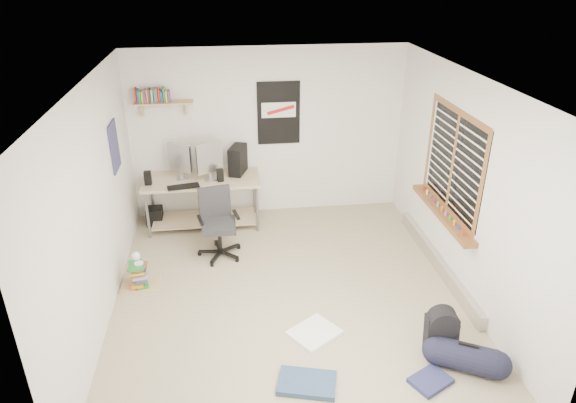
{
  "coord_description": "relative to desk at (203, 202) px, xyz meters",
  "views": [
    {
      "loc": [
        -0.63,
        -4.95,
        3.6
      ],
      "look_at": [
        0.04,
        0.34,
        1.04
      ],
      "focal_mm": 32.0,
      "sensor_mm": 36.0,
      "label": 1
    }
  ],
  "objects": [
    {
      "name": "floor",
      "position": [
        1.0,
        -1.87,
        -0.37
      ],
      "size": [
        4.0,
        4.5,
        0.01
      ],
      "primitive_type": "cube",
      "color": "gray",
      "rests_on": "ground"
    },
    {
      "name": "ceiling",
      "position": [
        1.0,
        -1.87,
        2.14
      ],
      "size": [
        4.0,
        4.5,
        0.01
      ],
      "primitive_type": "cube",
      "color": "white",
      "rests_on": "ground"
    },
    {
      "name": "back_wall",
      "position": [
        1.0,
        0.39,
        0.89
      ],
      "size": [
        4.0,
        0.01,
        2.5
      ],
      "primitive_type": "cube",
      "color": "silver",
      "rests_on": "ground"
    },
    {
      "name": "left_wall",
      "position": [
        -1.0,
        -1.87,
        0.89
      ],
      "size": [
        0.01,
        4.5,
        2.5
      ],
      "primitive_type": "cube",
      "color": "silver",
      "rests_on": "ground"
    },
    {
      "name": "right_wall",
      "position": [
        3.01,
        -1.87,
        0.89
      ],
      "size": [
        0.01,
        4.5,
        2.5
      ],
      "primitive_type": "cube",
      "color": "silver",
      "rests_on": "ground"
    },
    {
      "name": "desk",
      "position": [
        0.0,
        0.0,
        0.0
      ],
      "size": [
        1.69,
        0.82,
        0.75
      ],
      "primitive_type": "cube",
      "rotation": [
        0.0,
        0.0,
        0.06
      ],
      "color": "tan",
      "rests_on": "floor"
    },
    {
      "name": "monitor_left",
      "position": [
        -0.27,
        0.02,
        0.59
      ],
      "size": [
        0.36,
        0.28,
        0.4
      ],
      "primitive_type": "cube",
      "rotation": [
        0.0,
        0.0,
        -0.58
      ],
      "color": "#929397",
      "rests_on": "desk"
    },
    {
      "name": "monitor_right",
      "position": [
        0.13,
        -0.07,
        0.6
      ],
      "size": [
        0.39,
        0.28,
        0.43
      ],
      "primitive_type": "cube",
      "rotation": [
        0.0,
        0.0,
        0.51
      ],
      "color": "#9D9CA1",
      "rests_on": "desk"
    },
    {
      "name": "pc_tower",
      "position": [
        0.53,
        0.13,
        0.59
      ],
      "size": [
        0.3,
        0.42,
        0.4
      ],
      "primitive_type": "cube",
      "rotation": [
        0.0,
        0.0,
        -0.33
      ],
      "color": "black",
      "rests_on": "desk"
    },
    {
      "name": "keyboard",
      "position": [
        -0.24,
        -0.3,
        0.4
      ],
      "size": [
        0.45,
        0.23,
        0.02
      ],
      "primitive_type": "cube",
      "rotation": [
        0.0,
        0.0,
        0.19
      ],
      "color": "black",
      "rests_on": "desk"
    },
    {
      "name": "speaker_left",
      "position": [
        -0.72,
        -0.13,
        0.48
      ],
      "size": [
        0.1,
        0.1,
        0.19
      ],
      "primitive_type": "cube",
      "rotation": [
        0.0,
        0.0,
        0.02
      ],
      "color": "black",
      "rests_on": "desk"
    },
    {
      "name": "speaker_right",
      "position": [
        0.27,
        -0.14,
        0.47
      ],
      "size": [
        0.1,
        0.1,
        0.17
      ],
      "primitive_type": "cube",
      "rotation": [
        0.0,
        0.0,
        0.18
      ],
      "color": "black",
      "rests_on": "desk"
    },
    {
      "name": "office_chair",
      "position": [
        0.22,
        -0.9,
        0.12
      ],
      "size": [
        0.71,
        0.71,
        0.92
      ],
      "primitive_type": "cube",
      "rotation": [
        0.0,
        0.0,
        0.21
      ],
      "color": "#272729",
      "rests_on": "floor"
    },
    {
      "name": "wall_shelf",
      "position": [
        -0.45,
        0.27,
        1.42
      ],
      "size": [
        0.8,
        0.22,
        0.24
      ],
      "primitive_type": "cube",
      "color": "tan",
      "rests_on": "back_wall"
    },
    {
      "name": "poster_back_wall",
      "position": [
        1.15,
        0.36,
        1.19
      ],
      "size": [
        0.62,
        0.03,
        0.92
      ],
      "primitive_type": "cube",
      "color": "black",
      "rests_on": "back_wall"
    },
    {
      "name": "poster_left_wall",
      "position": [
        -0.98,
        -0.67,
        1.14
      ],
      "size": [
        0.02,
        0.42,
        0.6
      ],
      "primitive_type": "cube",
      "color": "navy",
      "rests_on": "left_wall"
    },
    {
      "name": "window",
      "position": [
        2.95,
        -1.57,
        1.08
      ],
      "size": [
        0.1,
        1.5,
        1.26
      ],
      "primitive_type": "cube",
      "color": "brown",
      "rests_on": "right_wall"
    },
    {
      "name": "baseboard_heater",
      "position": [
        2.96,
        -1.57,
        -0.28
      ],
      "size": [
        0.08,
        2.5,
        0.18
      ],
      "primitive_type": "cube",
      "color": "#B7B2A8",
      "rests_on": "floor"
    },
    {
      "name": "backpack",
      "position": [
        2.38,
        -3.04,
        -0.16
      ],
      "size": [
        0.34,
        0.29,
        0.41
      ],
      "primitive_type": "cube",
      "rotation": [
        0.0,
        0.0,
        -0.15
      ],
      "color": "black",
      "rests_on": "floor"
    },
    {
      "name": "duffel_bag",
      "position": [
        2.53,
        -3.3,
        -0.22
      ],
      "size": [
        0.38,
        0.38,
        0.56
      ],
      "primitive_type": "cylinder",
      "rotation": [
        0.0,
        0.0,
        -0.5
      ],
      "color": "black",
      "rests_on": "floor"
    },
    {
      "name": "tshirt",
      "position": [
        1.18,
        -2.63,
        -0.34
      ],
      "size": [
        0.62,
        0.6,
        0.04
      ],
      "primitive_type": "cube",
      "rotation": [
        0.0,
        0.0,
        0.6
      ],
      "color": "white",
      "rests_on": "floor"
    },
    {
      "name": "jeans_a",
      "position": [
        0.99,
        -3.32,
        -0.33
      ],
      "size": [
        0.6,
        0.47,
        0.06
      ],
      "primitive_type": "cube",
      "rotation": [
        0.0,
        0.0,
        -0.27
      ],
      "color": "navy",
      "rests_on": "floor"
    },
    {
      "name": "jeans_b",
      "position": [
        2.14,
        -3.43,
        -0.34
      ],
      "size": [
        0.44,
        0.41,
        0.04
      ],
      "primitive_type": "cube",
      "rotation": [
        0.0,
        0.0,
        0.48
      ],
      "color": "#232650",
      "rests_on": "floor"
    },
    {
      "name": "book_stack",
      "position": [
        -0.75,
        -1.48,
        -0.22
      ],
      "size": [
        0.4,
        0.33,
        0.27
      ],
      "primitive_type": "cube",
      "rotation": [
        0.0,
        0.0,
        -0.01
      ],
      "color": "olive",
      "rests_on": "floor"
    },
    {
      "name": "desk_lamp",
      "position": [
        -0.73,
        -1.5,
        0.02
      ],
      "size": [
        0.17,
        0.21,
        0.18
      ],
      "primitive_type": "cube",
      "rotation": [
        0.0,
        0.0,
        -0.4
      ],
      "color": "silver",
      "rests_on": "book_stack"
    },
    {
      "name": "subwoofer",
      "position": [
        -0.73,
        0.09,
        -0.22
      ],
      "size": [
        0.23,
        0.23,
        0.26
      ],
      "primitive_type": "cube",
      "rotation": [
        0.0,
        0.0,
        0.0
      ],
      "color": "black",
      "rests_on": "floor"
    }
  ]
}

